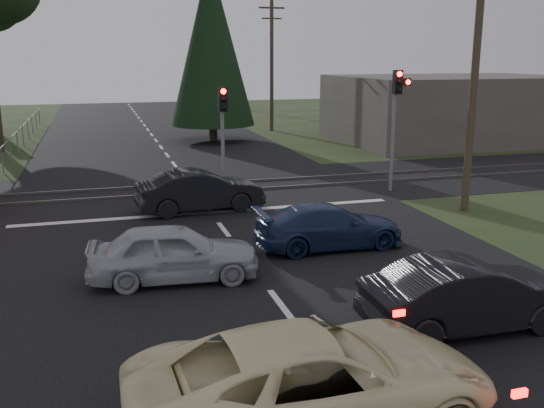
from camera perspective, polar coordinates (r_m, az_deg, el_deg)
name	(u,v)px	position (r m, az deg, el deg)	size (l,w,h in m)	color
ground	(280,304)	(13.27, 0.78, -9.40)	(120.00, 120.00, 0.00)	#223317
road	(202,201)	(22.57, -6.64, 0.33)	(14.00, 100.00, 0.01)	black
rail_corridor	(193,189)	(24.49, -7.43, 1.37)	(120.00, 8.00, 0.01)	black
stop_line	(211,212)	(20.84, -5.80, -0.76)	(13.00, 0.35, 0.00)	silver
rail_near	(196,193)	(23.71, -7.13, 1.08)	(120.00, 0.12, 0.10)	#59544C
rail_far	(190,184)	(25.26, -7.72, 1.85)	(120.00, 0.12, 0.10)	#59544C
traffic_signal_right	(397,107)	(23.96, 11.67, 8.94)	(0.68, 0.48, 4.70)	slate
traffic_signal_center	(223,122)	(22.93, -4.64, 7.69)	(0.32, 0.48, 4.10)	slate
utility_pole_near	(475,71)	(21.40, 18.56, 11.76)	(1.80, 0.26, 9.00)	#4C3D2D
utility_pole_mid	(272,63)	(43.38, -0.03, 13.14)	(1.80, 0.26, 9.00)	#4C3D2D
utility_pole_far	(208,60)	(67.75, -6.08, 13.30)	(1.80, 0.26, 9.00)	#4C3D2D
conifer_tree	(211,43)	(38.33, -5.74, 14.88)	(5.20, 5.20, 11.00)	#473D33
fence_left	(15,157)	(34.82, -23.02, 4.07)	(0.10, 36.00, 1.20)	slate
building_right	(452,108)	(40.11, 16.61, 8.62)	(14.00, 10.00, 4.00)	#59514C
cream_coupe	(313,380)	(8.99, 3.93, -16.18)	(2.45, 5.32, 1.48)	beige
dark_hatchback	(469,295)	(12.49, 18.08, -8.18)	(1.48, 4.24, 1.40)	black
silver_car	(174,253)	(14.57, -9.24, -4.55)	(1.62, 4.02, 1.37)	#A6A9AE
blue_sedan	(329,226)	(16.92, 5.39, -2.10)	(1.71, 4.20, 1.22)	#182549
dark_car_far	(200,191)	(20.92, -6.78, 1.23)	(1.50, 4.30, 1.42)	black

